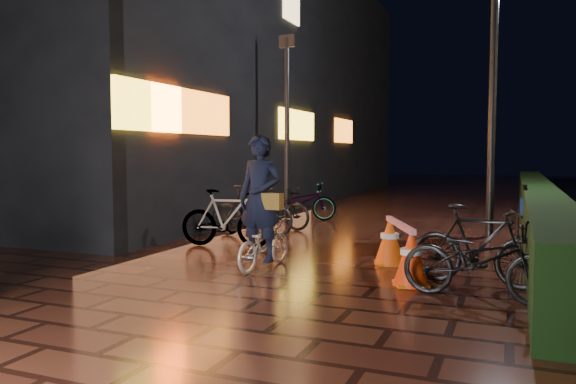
% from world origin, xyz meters
% --- Properties ---
extents(ground, '(80.00, 80.00, 0.00)m').
position_xyz_m(ground, '(0.00, 0.00, 0.00)').
color(ground, '#381911').
rests_on(ground, ground).
extents(hedge, '(0.70, 20.00, 1.00)m').
position_xyz_m(hedge, '(3.30, 8.00, 0.50)').
color(hedge, black).
rests_on(hedge, ground).
extents(storefront_block, '(12.09, 22.00, 9.00)m').
position_xyz_m(storefront_block, '(-9.50, 11.50, 4.50)').
color(storefront_block, black).
rests_on(storefront_block, ground).
extents(lamp_post_hedge, '(0.55, 0.23, 5.74)m').
position_xyz_m(lamp_post_hedge, '(2.31, 5.18, 3.16)').
color(lamp_post_hedge, black).
rests_on(lamp_post_hedge, ground).
extents(lamp_post_sf, '(0.45, 0.14, 4.70)m').
position_xyz_m(lamp_post_sf, '(-2.60, 6.09, 2.59)').
color(lamp_post_sf, black).
rests_on(lamp_post_sf, ground).
extents(cyclist, '(0.76, 1.46, 2.02)m').
position_xyz_m(cyclist, '(-0.74, 0.51, 0.75)').
color(cyclist, silver).
rests_on(cyclist, ground).
extents(traffic_barrier, '(1.10, 1.85, 0.76)m').
position_xyz_m(traffic_barrier, '(1.25, 0.95, 0.38)').
color(traffic_barrier, '#FA370D').
rests_on(traffic_barrier, ground).
extents(cart_assembly, '(0.71, 0.76, 1.14)m').
position_xyz_m(cart_assembly, '(3.14, 5.49, 0.59)').
color(cart_assembly, black).
rests_on(cart_assembly, ground).
extents(parked_bikes_storefront, '(2.08, 5.32, 1.07)m').
position_xyz_m(parked_bikes_storefront, '(-2.33, 4.33, 0.51)').
color(parked_bikes_storefront, black).
rests_on(parked_bikes_storefront, ground).
extents(parked_bikes_hedge, '(1.94, 1.54, 1.07)m').
position_xyz_m(parked_bikes_hedge, '(2.38, 0.17, 0.51)').
color(parked_bikes_hedge, black).
rests_on(parked_bikes_hedge, ground).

